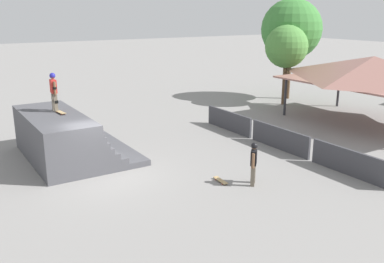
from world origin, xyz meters
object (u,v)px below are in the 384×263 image
object	(u,v)px
tree_far_back	(286,47)
bystander_walking	(254,160)
skater_on_deck	(54,89)
skateboard_on_deck	(61,112)
skateboard_on_ground	(220,180)
tree_beside_pavilion	(291,29)

from	to	relation	value
tree_far_back	bystander_walking	bearing A→B (deg)	-48.16
skater_on_deck	tree_far_back	bearing A→B (deg)	101.99
skateboard_on_deck	skateboard_on_ground	xyz separation A→B (m)	(5.92, 4.26, -2.04)
bystander_walking	tree_beside_pavilion	bearing A→B (deg)	-3.92
bystander_walking	tree_beside_pavilion	world-z (taller)	tree_beside_pavilion
bystander_walking	tree_beside_pavilion	distance (m)	17.85
skateboard_on_deck	tree_beside_pavilion	xyz separation A→B (m)	(-4.69, 18.18, 2.97)
skateboard_on_deck	tree_far_back	size ratio (longest dim) A/B	0.15
skateboard_on_deck	tree_far_back	xyz separation A→B (m)	(-3.28, 16.39, 1.89)
skateboard_on_ground	skateboard_on_deck	bearing A→B (deg)	40.51
skater_on_deck	tree_beside_pavilion	distance (m)	18.81
tree_beside_pavilion	bystander_walking	bearing A→B (deg)	-48.62
skater_on_deck	skateboard_on_deck	xyz separation A→B (m)	(0.64, 0.07, -0.92)
skater_on_deck	tree_beside_pavilion	world-z (taller)	tree_beside_pavilion
skateboard_on_deck	bystander_walking	size ratio (longest dim) A/B	0.49
skateboard_on_deck	tree_beside_pavilion	size ratio (longest dim) A/B	0.11
bystander_walking	tree_far_back	world-z (taller)	tree_far_back
skateboard_on_ground	skater_on_deck	bearing A→B (deg)	38.24
skateboard_on_deck	bystander_walking	distance (m)	8.59
skateboard_on_deck	tree_beside_pavilion	bearing A→B (deg)	100.18
skateboard_on_ground	tree_far_back	world-z (taller)	tree_far_back
bystander_walking	tree_beside_pavilion	xyz separation A→B (m)	(-11.49, 13.04, 4.10)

